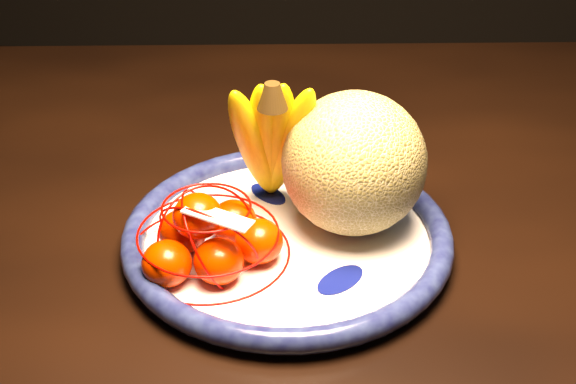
# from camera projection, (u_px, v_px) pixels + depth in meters

# --- Properties ---
(dining_table) EXTENTS (1.70, 1.13, 0.80)m
(dining_table) POSITION_uv_depth(u_px,v_px,m) (486.00, 238.00, 1.09)
(dining_table) COLOR black
(dining_table) RESTS_ON ground
(fruit_bowl) EXTENTS (0.38, 0.38, 0.03)m
(fruit_bowl) POSITION_uv_depth(u_px,v_px,m) (287.00, 237.00, 0.92)
(fruit_bowl) COLOR white
(fruit_bowl) RESTS_ON dining_table
(cantaloupe) EXTENTS (0.16, 0.16, 0.16)m
(cantaloupe) POSITION_uv_depth(u_px,v_px,m) (354.00, 163.00, 0.90)
(cantaloupe) COLOR olive
(cantaloupe) RESTS_ON fruit_bowl
(banana_bunch) EXTENTS (0.13, 0.12, 0.20)m
(banana_bunch) POSITION_uv_depth(u_px,v_px,m) (271.00, 136.00, 0.92)
(banana_bunch) COLOR yellow
(banana_bunch) RESTS_ON fruit_bowl
(mandarin_bag) EXTENTS (0.23, 0.23, 0.11)m
(mandarin_bag) POSITION_uv_depth(u_px,v_px,m) (210.00, 239.00, 0.86)
(mandarin_bag) COLOR #EF2900
(mandarin_bag) RESTS_ON fruit_bowl
(price_tag) EXTENTS (0.08, 0.05, 0.01)m
(price_tag) POSITION_uv_depth(u_px,v_px,m) (218.00, 217.00, 0.82)
(price_tag) COLOR white
(price_tag) RESTS_ON mandarin_bag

